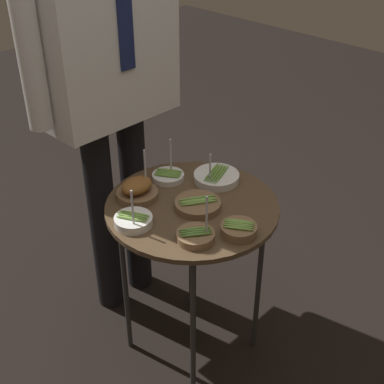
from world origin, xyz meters
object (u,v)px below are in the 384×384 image
bowl_asparagus_front_center (168,176)px  bowl_asparagus_front_left (216,177)px  bowl_roast_near_rim (137,190)px  serving_cart (192,219)px  bowl_asparagus_mid_right (133,220)px  bowl_asparagus_back_left (198,204)px  bowl_asparagus_mid_left (196,236)px  bowl_asparagus_back_right (239,229)px  waiter_figure (105,51)px

bowl_asparagus_front_center → bowl_asparagus_front_left: bearing=-49.6°
bowl_roast_near_rim → bowl_asparagus_front_center: 0.16m
serving_cart → bowl_asparagus_mid_right: bowl_asparagus_mid_right is taller
serving_cart → bowl_asparagus_back_left: bowl_asparagus_back_left is taller
bowl_asparagus_front_center → bowl_asparagus_mid_left: (-0.19, -0.32, 0.00)m
serving_cart → bowl_asparagus_back_right: bowl_asparagus_back_right is taller
bowl_asparagus_mid_right → bowl_asparagus_mid_left: (0.08, -0.20, -0.00)m
bowl_asparagus_front_center → waiter_figure: size_ratio=0.08×
bowl_asparagus_back_right → bowl_asparagus_mid_left: bowl_asparagus_mid_left is taller
serving_cart → bowl_roast_near_rim: 0.21m
bowl_roast_near_rim → waiter_figure: bearing=66.5°
bowl_asparagus_mid_left → bowl_asparagus_back_left: bearing=41.2°
bowl_asparagus_front_left → bowl_asparagus_front_center: (-0.11, 0.13, -0.00)m
bowl_asparagus_back_left → bowl_roast_near_rim: size_ratio=0.90×
bowl_roast_near_rim → bowl_asparagus_front_center: bearing=4.3°
serving_cart → bowl_asparagus_front_center: bowl_asparagus_front_center is taller
bowl_asparagus_front_center → bowl_asparagus_back_right: bearing=-100.5°
bowl_asparagus_mid_right → bowl_asparagus_back_left: bearing=-20.5°
bowl_asparagus_front_left → bowl_asparagus_mid_left: 0.36m
bowl_asparagus_back_right → waiter_figure: 0.78m
bowl_asparagus_mid_left → bowl_asparagus_front_center: bearing=59.5°
bowl_asparagus_back_right → waiter_figure: waiter_figure is taller
bowl_asparagus_back_left → bowl_asparagus_mid_right: bearing=159.5°
serving_cart → bowl_roast_near_rim: bowl_roast_near_rim is taller
bowl_asparagus_back_right → bowl_asparagus_front_center: (0.07, 0.40, -0.00)m
bowl_roast_near_rim → waiter_figure: size_ratio=0.10×
bowl_asparagus_mid_left → waiter_figure: waiter_figure is taller
bowl_asparagus_mid_left → waiter_figure: 0.73m
bowl_asparagus_front_left → bowl_roast_near_rim: bearing=155.9°
bowl_asparagus_mid_right → bowl_asparagus_front_center: size_ratio=1.03×
serving_cart → bowl_asparagus_back_left: 0.08m
bowl_asparagus_front_left → bowl_asparagus_back_left: bearing=-157.3°
bowl_asparagus_front_left → bowl_asparagus_mid_left: bowl_asparagus_mid_left is taller
bowl_asparagus_mid_right → bowl_roast_near_rim: bearing=44.6°
bowl_asparagus_back_left → waiter_figure: (0.02, 0.47, 0.41)m
bowl_asparagus_mid_right → bowl_roast_near_rim: (0.11, 0.11, 0.01)m
waiter_figure → bowl_asparagus_front_center: bearing=-81.5°
serving_cart → bowl_asparagus_back_right: (-0.02, -0.22, 0.08)m
bowl_asparagus_front_left → bowl_roast_near_rim: (-0.27, 0.12, 0.01)m
serving_cart → bowl_asparagus_mid_right: 0.23m
bowl_roast_near_rim → bowl_asparagus_mid_right: bearing=-135.4°
bowl_asparagus_mid_left → bowl_asparagus_front_left: bearing=31.8°
serving_cart → waiter_figure: waiter_figure is taller
serving_cart → bowl_asparagus_mid_left: (-0.13, -0.14, 0.08)m
bowl_asparagus_mid_right → bowl_asparagus_mid_left: bowl_asparagus_mid_left is taller
bowl_asparagus_mid_right → bowl_asparagus_front_left: bearing=-1.4°
bowl_asparagus_mid_right → bowl_asparagus_front_center: 0.30m
serving_cart → bowl_asparagus_back_right: bearing=-93.9°
bowl_roast_near_rim → bowl_asparagus_back_right: size_ratio=1.48×
bowl_asparagus_back_left → bowl_asparagus_front_left: bearing=22.7°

